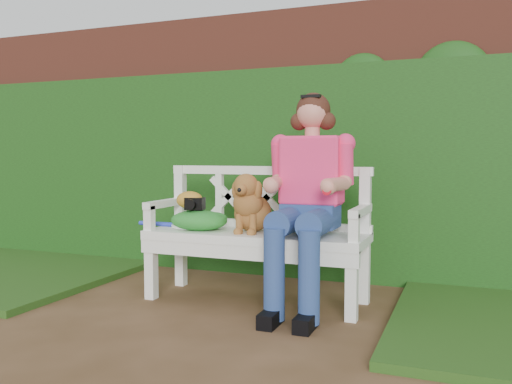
% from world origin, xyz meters
% --- Properties ---
extents(ground, '(60.00, 60.00, 0.00)m').
position_xyz_m(ground, '(0.00, 0.00, 0.00)').
color(ground, '#47311A').
extents(brick_wall, '(10.00, 0.30, 2.20)m').
position_xyz_m(brick_wall, '(0.00, 1.90, 1.10)').
color(brick_wall, brown).
rests_on(brick_wall, ground).
extents(ivy_hedge, '(10.00, 0.18, 1.70)m').
position_xyz_m(ivy_hedge, '(0.00, 1.68, 0.85)').
color(ivy_hedge, '#1D5A16').
rests_on(ivy_hedge, ground).
extents(garden_bench, '(1.61, 0.69, 0.48)m').
position_xyz_m(garden_bench, '(0.17, 0.84, 0.24)').
color(garden_bench, white).
rests_on(garden_bench, ground).
extents(seated_woman, '(0.81, 0.93, 1.38)m').
position_xyz_m(seated_woman, '(0.55, 0.82, 0.69)').
color(seated_woman, '#F74055').
rests_on(seated_woman, ground).
extents(dog, '(0.37, 0.43, 0.40)m').
position_xyz_m(dog, '(0.15, 0.81, 0.68)').
color(dog, '#A66D33').
rests_on(dog, garden_bench).
extents(tennis_racket, '(0.71, 0.41, 0.03)m').
position_xyz_m(tennis_racket, '(-0.33, 0.84, 0.50)').
color(tennis_racket, white).
rests_on(tennis_racket, garden_bench).
extents(green_bag, '(0.44, 0.36, 0.14)m').
position_xyz_m(green_bag, '(-0.24, 0.78, 0.55)').
color(green_bag, '#1B6825').
rests_on(green_bag, garden_bench).
extents(camera_item, '(0.14, 0.12, 0.09)m').
position_xyz_m(camera_item, '(-0.27, 0.78, 0.66)').
color(camera_item, black).
rests_on(camera_item, green_bag).
extents(baseball_glove, '(0.21, 0.16, 0.13)m').
position_xyz_m(baseball_glove, '(-0.32, 0.81, 0.68)').
color(baseball_glove, '#BB8024').
rests_on(baseball_glove, green_bag).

